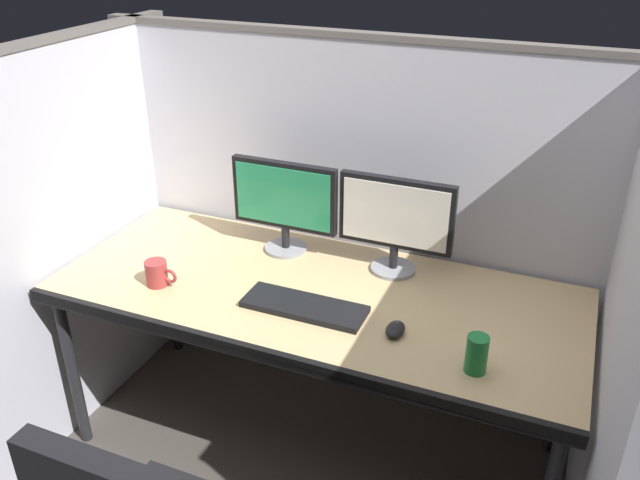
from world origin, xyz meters
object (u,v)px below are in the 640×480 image
at_px(computer_mouse, 395,329).
at_px(monitor_right, 396,219).
at_px(monitor_left, 284,201).
at_px(soda_can, 477,354).
at_px(desk, 313,303).
at_px(keyboard_main, 304,307).
at_px(coffee_mug, 157,273).

bearing_deg(computer_mouse, monitor_right, 108.02).
bearing_deg(monitor_left, soda_can, -29.30).
height_order(desk, keyboard_main, keyboard_main).
bearing_deg(soda_can, coffee_mug, 177.39).
relative_size(monitor_left, keyboard_main, 1.00).
height_order(monitor_left, keyboard_main, monitor_left).
bearing_deg(soda_can, desk, 160.07).
height_order(desk, monitor_left, monitor_left).
distance_m(computer_mouse, coffee_mug, 0.89).
relative_size(keyboard_main, coffee_mug, 3.41).
bearing_deg(soda_can, monitor_right, 129.71).
relative_size(monitor_left, coffee_mug, 3.41).
bearing_deg(computer_mouse, coffee_mug, -177.65).
relative_size(monitor_left, monitor_right, 1.00).
relative_size(desk, keyboard_main, 4.42).
bearing_deg(coffee_mug, monitor_right, 29.51).
distance_m(desk, keyboard_main, 0.13).
bearing_deg(monitor_right, coffee_mug, -150.49).
distance_m(desk, soda_can, 0.67).
relative_size(computer_mouse, soda_can, 0.79).
bearing_deg(desk, soda_can, -19.93).
bearing_deg(keyboard_main, soda_can, -10.19).
bearing_deg(keyboard_main, computer_mouse, -3.30).
bearing_deg(monitor_left, desk, -47.72).
bearing_deg(coffee_mug, keyboard_main, 5.66).
xyz_separation_m(monitor_right, computer_mouse, (0.13, -0.39, -0.20)).
distance_m(monitor_left, monitor_right, 0.45).
distance_m(desk, monitor_left, 0.43).
bearing_deg(computer_mouse, keyboard_main, 176.70).
height_order(desk, monitor_right, monitor_right).
relative_size(desk, soda_can, 15.57).
bearing_deg(keyboard_main, monitor_left, 123.67).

